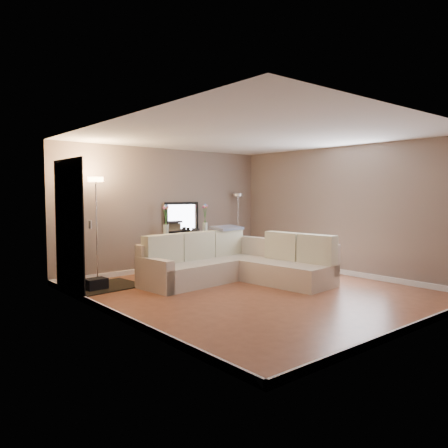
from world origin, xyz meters
TOP-DOWN VIEW (x-y plane):
  - floor at (0.00, 0.00)m, footprint 5.00×5.50m
  - ceiling at (0.00, 0.00)m, footprint 5.00×5.50m
  - wall_back at (0.00, 2.76)m, footprint 5.00×0.02m
  - wall_front at (0.00, -2.76)m, footprint 5.00×0.02m
  - wall_left at (-2.51, 0.00)m, footprint 0.02×5.50m
  - wall_right at (2.51, 0.00)m, footprint 0.02×5.50m
  - baseboard_back at (0.00, 2.73)m, footprint 5.00×0.03m
  - baseboard_front at (0.00, -2.73)m, footprint 5.00×0.03m
  - baseboard_left at (-2.48, 0.00)m, footprint 0.03×5.50m
  - baseboard_right at (2.48, 0.00)m, footprint 0.03×5.50m
  - doorway at (-2.48, 1.70)m, footprint 0.02×1.20m
  - switch_plate at (-2.48, 0.85)m, footprint 0.02×0.08m
  - sectional_sofa at (0.31, 0.88)m, footprint 2.83×2.57m
  - throw_blanket at (0.71, 1.56)m, footprint 0.71×0.47m
  - console_table at (0.30, 2.54)m, footprint 1.23×0.35m
  - leaning_mirror at (0.38, 2.69)m, footprint 0.87×0.05m
  - table_decor at (0.38, 2.50)m, footprint 0.52×0.12m
  - flower_vase_left at (-0.14, 2.53)m, footprint 0.14×0.11m
  - flower_vase_right at (0.90, 2.54)m, footprint 0.14×0.11m
  - floor_lamp_lit at (-1.74, 2.35)m, footprint 0.30×0.30m
  - floor_lamp_unlit at (1.89, 2.55)m, footprint 0.25×0.25m
  - charcoal_rug at (-1.80, 1.97)m, footprint 1.36×1.08m
  - black_bag at (-1.99, 1.85)m, footprint 0.38×0.29m

SIDE VIEW (x-z plane):
  - floor at x=0.00m, z-range -0.01..0.00m
  - charcoal_rug at x=-1.80m, z-range 0.00..0.02m
  - baseboard_back at x=0.00m, z-range 0.00..0.10m
  - baseboard_front at x=0.00m, z-range 0.00..0.10m
  - baseboard_left at x=-2.48m, z-range 0.00..0.10m
  - baseboard_right at x=2.48m, z-range 0.00..0.10m
  - black_bag at x=-1.99m, z-range -0.04..0.20m
  - sectional_sofa at x=0.31m, z-range -0.12..0.80m
  - console_table at x=0.30m, z-range 0.05..0.80m
  - table_decor at x=0.38m, z-range 0.74..0.87m
  - throw_blanket at x=0.71m, z-range 0.91..0.99m
  - flower_vase_left at x=-0.14m, z-range 0.73..1.37m
  - flower_vase_right at x=0.90m, z-range 0.73..1.37m
  - doorway at x=-2.48m, z-range 0.00..2.20m
  - leaning_mirror at x=0.38m, z-range 0.78..1.46m
  - floor_lamp_unlit at x=1.89m, z-range 0.34..1.99m
  - switch_plate at x=-2.48m, z-range 1.14..1.26m
  - wall_back at x=0.00m, z-range 0.00..2.60m
  - wall_front at x=0.00m, z-range 0.00..2.60m
  - wall_left at x=-2.51m, z-range 0.00..2.60m
  - wall_right at x=2.51m, z-range 0.00..2.60m
  - floor_lamp_lit at x=-1.74m, z-range 0.40..2.35m
  - ceiling at x=0.00m, z-range 2.60..2.61m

